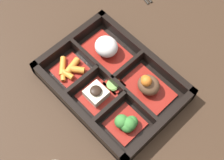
% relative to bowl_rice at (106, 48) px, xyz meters
% --- Properties ---
extents(ground_plane, '(3.00, 3.00, 0.00)m').
position_rel_bowl_rice_xyz_m(ground_plane, '(0.06, -0.04, -0.03)').
color(ground_plane, '#382619').
extents(bento_base, '(0.29, 0.21, 0.01)m').
position_rel_bowl_rice_xyz_m(bento_base, '(0.06, -0.04, -0.02)').
color(bento_base, black).
rests_on(bento_base, ground_plane).
extents(bento_rim, '(0.29, 0.21, 0.04)m').
position_rel_bowl_rice_xyz_m(bento_rim, '(0.06, -0.05, -0.01)').
color(bento_rim, black).
rests_on(bento_rim, ground_plane).
extents(bowl_rice, '(0.11, 0.07, 0.05)m').
position_rel_bowl_rice_xyz_m(bowl_rice, '(0.00, 0.00, 0.00)').
color(bowl_rice, maroon).
rests_on(bowl_rice, bento_base).
extents(bowl_stew, '(0.11, 0.07, 0.06)m').
position_rel_bowl_rice_xyz_m(bowl_stew, '(0.13, -0.00, 0.00)').
color(bowl_stew, maroon).
rests_on(bowl_stew, bento_base).
extents(bowl_carrots, '(0.07, 0.07, 0.02)m').
position_rel_bowl_rice_xyz_m(bowl_carrots, '(-0.02, -0.09, -0.01)').
color(bowl_carrots, maroon).
rests_on(bowl_carrots, bento_base).
extents(bowl_tofu, '(0.06, 0.07, 0.03)m').
position_rel_bowl_rice_xyz_m(bowl_tofu, '(0.06, -0.09, -0.01)').
color(bowl_tofu, maroon).
rests_on(bowl_tofu, bento_base).
extents(bowl_greens, '(0.06, 0.07, 0.03)m').
position_rel_bowl_rice_xyz_m(bowl_greens, '(0.15, -0.09, -0.00)').
color(bowl_greens, maroon).
rests_on(bowl_greens, bento_base).
extents(bowl_pickles, '(0.04, 0.03, 0.01)m').
position_rel_bowl_rice_xyz_m(bowl_pickles, '(0.07, -0.05, -0.01)').
color(bowl_pickles, maroon).
rests_on(bowl_pickles, bento_base).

